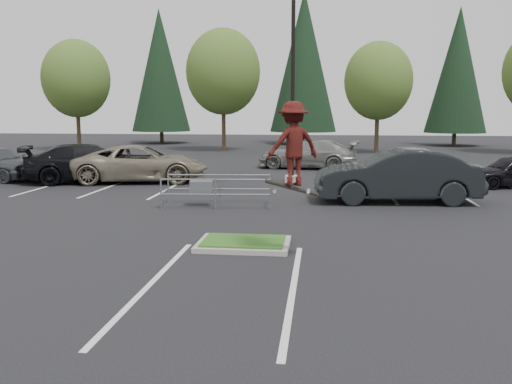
# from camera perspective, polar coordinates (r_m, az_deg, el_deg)

# --- Properties ---
(ground) EXTENTS (120.00, 120.00, 0.00)m
(ground) POSITION_cam_1_polar(r_m,az_deg,el_deg) (13.14, -1.31, -5.76)
(ground) COLOR black
(ground) RESTS_ON ground
(grass_median) EXTENTS (2.20, 1.60, 0.16)m
(grass_median) POSITION_cam_1_polar(r_m,az_deg,el_deg) (13.12, -1.31, -5.43)
(grass_median) COLOR #98958E
(grass_median) RESTS_ON ground
(stall_lines) EXTENTS (22.62, 17.60, 0.01)m
(stall_lines) POSITION_cam_1_polar(r_m,az_deg,el_deg) (19.17, -2.75, -1.18)
(stall_lines) COLOR silver
(stall_lines) RESTS_ON ground
(light_pole) EXTENTS (0.70, 0.60, 10.12)m
(light_pole) POSITION_cam_1_polar(r_m,az_deg,el_deg) (24.67, 3.89, 11.61)
(light_pole) COLOR #98958E
(light_pole) RESTS_ON ground
(decid_a) EXTENTS (5.44, 5.44, 8.91)m
(decid_a) POSITION_cam_1_polar(r_m,az_deg,el_deg) (47.07, -18.38, 11.01)
(decid_a) COLOR #38281C
(decid_a) RESTS_ON ground
(decid_b) EXTENTS (5.89, 5.89, 9.64)m
(decid_b) POSITION_cam_1_polar(r_m,az_deg,el_deg) (43.92, -3.47, 12.23)
(decid_b) COLOR #38281C
(decid_b) RESTS_ON ground
(decid_c) EXTENTS (5.12, 5.12, 8.38)m
(decid_c) POSITION_cam_1_polar(r_m,az_deg,el_deg) (42.68, 12.73, 11.09)
(decid_c) COLOR #38281C
(decid_c) RESTS_ON ground
(conif_a) EXTENTS (5.72, 5.72, 13.00)m
(conif_a) POSITION_cam_1_polar(r_m,az_deg,el_deg) (55.06, -10.06, 12.48)
(conif_a) COLOR #38281C
(conif_a) RESTS_ON ground
(conif_b) EXTENTS (6.38, 6.38, 14.50)m
(conif_b) POSITION_cam_1_polar(r_m,az_deg,el_deg) (53.32, 5.05, 13.52)
(conif_b) COLOR #38281C
(conif_b) RESTS_ON ground
(conif_c) EXTENTS (5.50, 5.50, 12.50)m
(conif_c) POSITION_cam_1_polar(r_m,az_deg,el_deg) (53.62, 20.46, 11.92)
(conif_c) COLOR #38281C
(conif_c) RESTS_ON ground
(cart_corral) EXTENTS (3.78, 1.65, 1.04)m
(cart_corral) POSITION_cam_1_polar(r_m,az_deg,el_deg) (18.60, -5.36, 0.53)
(cart_corral) COLOR gray
(cart_corral) RESTS_ON ground
(skateboarder) EXTENTS (1.35, 1.15, 2.03)m
(skateboarder) POSITION_cam_1_polar(r_m,az_deg,el_deg) (11.64, 3.82, 5.02)
(skateboarder) COLOR black
(skateboarder) RESTS_ON ground
(car_l_tan) EXTENTS (6.47, 3.94, 1.68)m
(car_l_tan) POSITION_cam_1_polar(r_m,az_deg,el_deg) (25.31, -12.12, 2.93)
(car_l_tan) COLOR gray
(car_l_tan) RESTS_ON ground
(car_l_black) EXTENTS (6.46, 4.50, 1.74)m
(car_l_black) POSITION_cam_1_polar(r_m,az_deg,el_deg) (25.88, -17.16, 2.93)
(car_l_black) COLOR black
(car_l_black) RESTS_ON ground
(car_r_charc) EXTENTS (5.88, 2.43, 1.89)m
(car_r_charc) POSITION_cam_1_polar(r_m,az_deg,el_deg) (19.91, 14.58, 1.67)
(car_r_charc) COLOR black
(car_r_charc) RESTS_ON ground
(car_far_silver) EXTENTS (5.82, 2.99, 1.61)m
(car_far_silver) POSITION_cam_1_polar(r_m,az_deg,el_deg) (30.70, 5.57, 3.99)
(car_far_silver) COLOR gray
(car_far_silver) RESTS_ON ground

